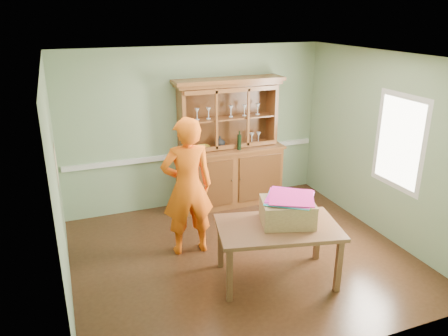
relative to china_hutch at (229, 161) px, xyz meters
name	(u,v)px	position (x,y,z in m)	size (l,w,h in m)	color
floor	(242,256)	(-0.51, -1.75, -0.77)	(4.50, 4.50, 0.00)	#452816
ceiling	(245,57)	(-0.51, -1.75, 1.93)	(4.50, 4.50, 0.00)	white
wall_back	(196,128)	(-0.51, 0.25, 0.58)	(4.50, 4.50, 0.00)	gray
wall_left	(57,189)	(-2.76, -1.75, 0.58)	(4.00, 4.00, 0.00)	gray
wall_right	(384,146)	(1.74, -1.75, 0.58)	(4.00, 4.00, 0.00)	gray
wall_front	(333,236)	(-0.51, -3.75, 0.58)	(4.50, 4.50, 0.00)	gray
chair_rail	(197,154)	(-0.51, 0.22, 0.13)	(4.41, 0.05, 0.08)	silver
framed_map	(56,164)	(-2.74, -1.45, 0.78)	(0.03, 0.60, 0.46)	#362715
window_panel	(399,142)	(1.72, -2.05, 0.73)	(0.03, 0.96, 1.36)	silver
china_hutch	(229,161)	(0.00, 0.00, 0.00)	(1.86, 0.61, 2.19)	brown
dining_table	(278,232)	(-0.30, -2.38, -0.11)	(1.64, 1.19, 0.74)	brown
cardboard_box	(287,212)	(-0.17, -2.34, 0.12)	(0.63, 0.50, 0.29)	tan
kite_stack	(290,198)	(-0.12, -2.32, 0.29)	(0.74, 0.74, 0.04)	green
person	(188,187)	(-1.14, -1.33, 0.21)	(0.71, 0.47, 1.95)	#FF6210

